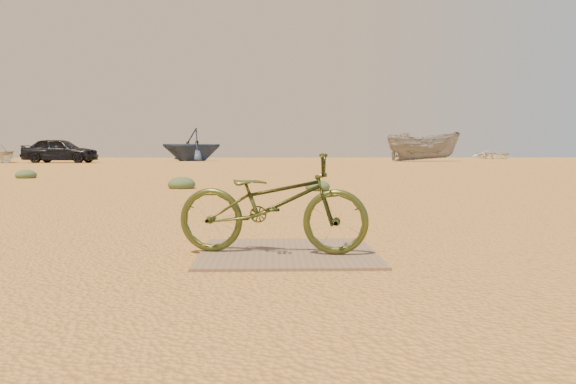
{
  "coord_description": "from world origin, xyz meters",
  "views": [
    {
      "loc": [
        -0.08,
        -3.96,
        0.84
      ],
      "look_at": [
        0.05,
        0.52,
        0.5
      ],
      "focal_mm": 35.0,
      "sensor_mm": 36.0,
      "label": 1
    }
  ],
  "objects_px": {
    "boat_mid_right": "(424,146)",
    "boat_far_right": "(495,154)",
    "car": "(60,150)",
    "bicycle": "(273,203)",
    "boat_far_left": "(192,144)",
    "plywood_board": "(288,253)"
  },
  "relations": [
    {
      "from": "plywood_board",
      "to": "boat_far_left",
      "type": "height_order",
      "value": "boat_far_left"
    },
    {
      "from": "bicycle",
      "to": "boat_far_left",
      "type": "height_order",
      "value": "boat_far_left"
    },
    {
      "from": "boat_mid_right",
      "to": "bicycle",
      "type": "bearing_deg",
      "value": 155.81
    },
    {
      "from": "car",
      "to": "boat_far_right",
      "type": "height_order",
      "value": "car"
    },
    {
      "from": "car",
      "to": "boat_far_left",
      "type": "xyz_separation_m",
      "value": [
        7.94,
        6.11,
        0.46
      ]
    },
    {
      "from": "boat_mid_right",
      "to": "boat_far_right",
      "type": "relative_size",
      "value": 1.3
    },
    {
      "from": "plywood_board",
      "to": "bicycle",
      "type": "relative_size",
      "value": 0.93
    },
    {
      "from": "bicycle",
      "to": "boat_mid_right",
      "type": "relative_size",
      "value": 0.26
    },
    {
      "from": "plywood_board",
      "to": "boat_far_right",
      "type": "bearing_deg",
      "value": 66.48
    },
    {
      "from": "plywood_board",
      "to": "car",
      "type": "xyz_separation_m",
      "value": [
        -14.31,
        33.57,
        0.82
      ]
    },
    {
      "from": "car",
      "to": "boat_far_left",
      "type": "bearing_deg",
      "value": -48.01
    },
    {
      "from": "car",
      "to": "boat_mid_right",
      "type": "height_order",
      "value": "boat_mid_right"
    },
    {
      "from": "plywood_board",
      "to": "car",
      "type": "bearing_deg",
      "value": 113.09
    },
    {
      "from": "plywood_board",
      "to": "boat_far_right",
      "type": "xyz_separation_m",
      "value": [
        21.55,
        49.52,
        0.45
      ]
    },
    {
      "from": "boat_far_right",
      "to": "boat_far_left",
      "type": "bearing_deg",
      "value": -170.83
    },
    {
      "from": "car",
      "to": "bicycle",
      "type": "bearing_deg",
      "value": -152.69
    },
    {
      "from": "plywood_board",
      "to": "boat_far_right",
      "type": "relative_size",
      "value": 0.31
    },
    {
      "from": "bicycle",
      "to": "car",
      "type": "distance_m",
      "value": 36.49
    },
    {
      "from": "boat_far_right",
      "to": "bicycle",
      "type": "bearing_deg",
      "value": -123.87
    },
    {
      "from": "boat_far_left",
      "to": "plywood_board",
      "type": "bearing_deg",
      "value": -25.05
    },
    {
      "from": "boat_far_left",
      "to": "boat_mid_right",
      "type": "xyz_separation_m",
      "value": [
        17.77,
        -1.78,
        -0.16
      ]
    },
    {
      "from": "boat_mid_right",
      "to": "plywood_board",
      "type": "bearing_deg",
      "value": 155.96
    }
  ]
}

